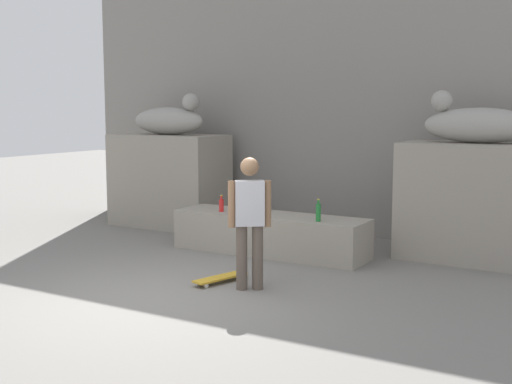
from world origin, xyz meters
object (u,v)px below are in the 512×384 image
object	(u,v)px
skateboard	(220,278)
bottle_green	(318,212)
statue_reclining_left	(170,120)
bottle_red	(221,205)
skater	(250,217)
statue_reclining_right	(476,124)

from	to	relation	value
skateboard	bottle_green	size ratio (longest dim) A/B	2.51
statue_reclining_left	bottle_red	distance (m)	2.74
skater	skateboard	xyz separation A→B (m)	(-0.50, 0.07, -0.86)
skateboard	skater	bearing A→B (deg)	97.23
skater	skateboard	distance (m)	0.99
statue_reclining_left	skater	bearing A→B (deg)	-38.20
statue_reclining_right	skateboard	distance (m)	4.39
skater	bottle_green	world-z (taller)	skater
skater	bottle_green	distance (m)	1.75
statue_reclining_left	bottle_green	world-z (taller)	statue_reclining_left
skater	skateboard	bearing A→B (deg)	-44.24
statue_reclining_right	bottle_red	xyz separation A→B (m)	(-3.63, -1.29, -1.31)
statue_reclining_right	bottle_red	size ratio (longest dim) A/B	6.05
statue_reclining_right	skater	distance (m)	3.84
bottle_red	skateboard	bearing A→B (deg)	-56.98
statue_reclining_left	statue_reclining_right	world-z (taller)	same
statue_reclining_right	statue_reclining_left	bearing A→B (deg)	-0.82
statue_reclining_left	skateboard	xyz separation A→B (m)	(3.13, -2.99, -1.98)
skateboard	bottle_red	size ratio (longest dim) A/B	3.10
statue_reclining_left	bottle_green	distance (m)	4.18
statue_reclining_right	skateboard	xyz separation A→B (m)	(-2.52, -2.99, -1.98)
skater	bottle_red	world-z (taller)	skater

